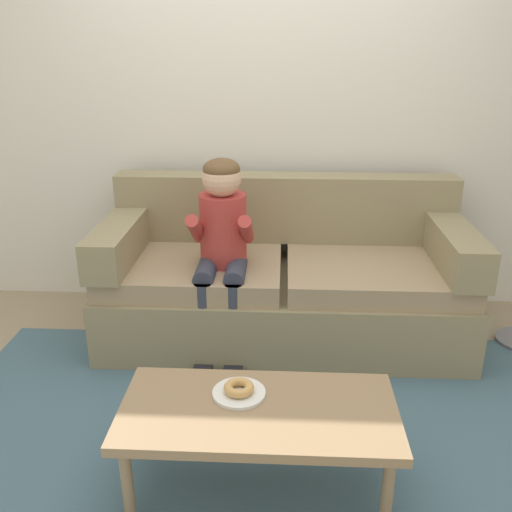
% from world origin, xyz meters
% --- Properties ---
extents(ground, '(10.00, 10.00, 0.00)m').
position_xyz_m(ground, '(0.00, 0.00, 0.00)').
color(ground, '#9E896B').
extents(wall_back, '(8.00, 0.10, 2.80)m').
position_xyz_m(wall_back, '(0.00, 1.40, 1.40)').
color(wall_back, silver).
rests_on(wall_back, ground).
extents(area_rug, '(2.95, 2.07, 0.01)m').
position_xyz_m(area_rug, '(0.00, -0.25, 0.01)').
color(area_rug, '#476675').
rests_on(area_rug, ground).
extents(couch, '(2.09, 0.90, 0.91)m').
position_xyz_m(couch, '(0.14, 0.84, 0.34)').
color(couch, '#8C7F5B').
rests_on(couch, ground).
extents(coffee_table, '(1.06, 0.51, 0.38)m').
position_xyz_m(coffee_table, '(0.05, -0.45, 0.34)').
color(coffee_table, '#937551').
rests_on(coffee_table, ground).
extents(person_child, '(0.34, 0.58, 1.10)m').
position_xyz_m(person_child, '(-0.20, 0.64, 0.67)').
color(person_child, '#AD3833').
rests_on(person_child, ground).
extents(plate, '(0.21, 0.21, 0.01)m').
position_xyz_m(plate, '(-0.03, -0.37, 0.39)').
color(plate, white).
rests_on(plate, coffee_table).
extents(donut, '(0.15, 0.15, 0.04)m').
position_xyz_m(donut, '(-0.03, -0.37, 0.41)').
color(donut, tan).
rests_on(donut, plate).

